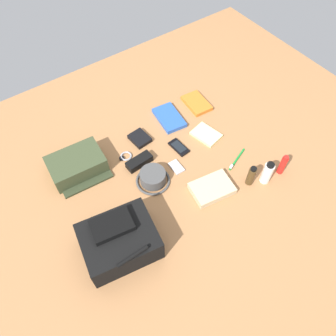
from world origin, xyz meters
The scene contains 17 objects.
ground_plane centered at (0.00, 0.00, -0.01)m, with size 2.64×2.02×0.02m, color #A16D42.
backpack centered at (0.40, 0.21, 0.07)m, with size 0.35×0.30×0.17m.
toiletry_pouch centered at (0.37, -0.28, 0.05)m, with size 0.28×0.25×0.09m.
bucket_hat centered at (0.09, 0.00, 0.03)m, with size 0.17×0.17×0.07m.
sunscreen_spray centered at (-0.47, 0.33, 0.06)m, with size 0.03×0.03×0.13m.
toothpaste_tube centered at (-0.37, 0.32, 0.07)m, with size 0.05×0.05×0.14m.
cologne_bottle centered at (-0.30, 0.28, 0.06)m, with size 0.04×0.04×0.12m.
paperback_novel centered at (-0.42, -0.30, 0.01)m, with size 0.13×0.19×0.02m.
travel_guidebook centered at (-0.22, -0.30, 0.01)m, with size 0.15×0.22×0.02m.
cell_phone centered at (-0.14, -0.10, 0.01)m, with size 0.06×0.12×0.01m.
media_player centered at (-0.05, 0.00, 0.01)m, with size 0.05×0.09×0.01m.
wristwatch centered at (0.13, -0.21, 0.01)m, with size 0.07×0.06×0.01m.
toothbrush centered at (-0.33, 0.15, 0.01)m, with size 0.16×0.07×0.02m.
wallet centered at (0.00, -0.27, 0.01)m, with size 0.09×0.11×0.02m, color black.
notepad centered at (-0.32, -0.08, 0.01)m, with size 0.11×0.15×0.02m, color beige.
folded_towel centered at (-0.11, 0.21, 0.02)m, with size 0.20×0.14×0.04m, color #C6B289.
sunglasses_case centered at (0.09, -0.13, 0.02)m, with size 0.14×0.06×0.04m, color black.
Camera 1 is at (0.55, 0.78, 1.40)m, focal length 35.37 mm.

